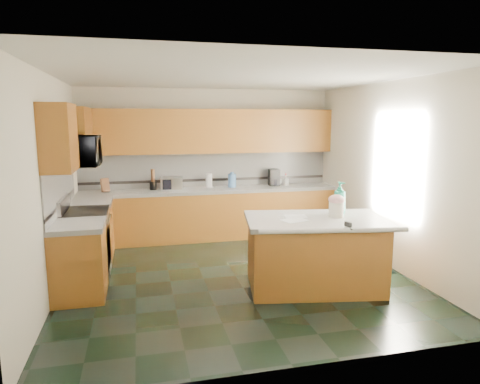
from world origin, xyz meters
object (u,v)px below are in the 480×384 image
object	(u,v)px
treat_jar	(336,210)
coffee_maker	(274,177)
toaster_oven	(172,183)
island_base	(315,255)
knife_block	(105,185)
soap_bottle_island	(340,198)
island_top	(316,220)

from	to	relation	value
treat_jar	coffee_maker	size ratio (longest dim) A/B	0.62
toaster_oven	coffee_maker	world-z (taller)	coffee_maker
island_base	treat_jar	distance (m)	0.65
island_base	knife_block	distance (m)	3.87
soap_bottle_island	coffee_maker	bearing A→B (deg)	74.93
island_base	toaster_oven	xyz separation A→B (m)	(-1.59, 2.69, 0.60)
soap_bottle_island	island_top	bearing A→B (deg)	-176.70
island_base	coffee_maker	xyz separation A→B (m)	(0.32, 2.72, 0.65)
treat_jar	coffee_maker	xyz separation A→B (m)	(0.05, 2.72, 0.06)
treat_jar	island_base	bearing A→B (deg)	-179.50
soap_bottle_island	toaster_oven	world-z (taller)	soap_bottle_island
toaster_oven	coffee_maker	size ratio (longest dim) A/B	1.20
island_base	toaster_oven	distance (m)	3.18
island_base	treat_jar	xyz separation A→B (m)	(0.27, -0.00, 0.59)
soap_bottle_island	knife_block	size ratio (longest dim) A/B	1.86
soap_bottle_island	coffee_maker	size ratio (longest dim) A/B	1.36
island_base	island_top	distance (m)	0.46
island_top	toaster_oven	distance (m)	3.13
island_base	coffee_maker	world-z (taller)	coffee_maker
soap_bottle_island	knife_block	distance (m)	4.02
knife_block	island_base	bearing A→B (deg)	-62.11
island_top	soap_bottle_island	bearing A→B (deg)	29.72
soap_bottle_island	coffee_maker	world-z (taller)	soap_bottle_island
treat_jar	coffee_maker	distance (m)	2.73
toaster_oven	island_base	bearing A→B (deg)	-53.17
island_top	treat_jar	distance (m)	0.30
coffee_maker	island_top	bearing A→B (deg)	-93.23
island_top	coffee_maker	xyz separation A→B (m)	(0.32, 2.72, 0.19)
island_top	treat_jar	world-z (taller)	treat_jar
island_top	knife_block	size ratio (longest dim) A/B	7.57
soap_bottle_island	treat_jar	bearing A→B (deg)	-145.09
island_top	toaster_oven	world-z (taller)	toaster_oven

